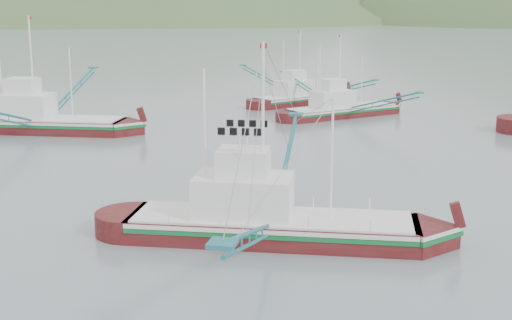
% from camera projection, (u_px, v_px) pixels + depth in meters
% --- Properties ---
extents(ground, '(1200.00, 1200.00, 0.00)m').
position_uv_depth(ground, '(227.00, 258.00, 31.85)').
color(ground, slate).
rests_on(ground, ground).
extents(main_boat, '(14.11, 25.09, 10.17)m').
position_uv_depth(main_boat, '(267.00, 211.00, 34.03)').
color(main_boat, '#460B0D').
rests_on(main_boat, ground).
extents(bg_boat_far, '(17.64, 18.25, 8.74)m').
position_uv_depth(bg_boat_far, '(342.00, 98.00, 70.46)').
color(bg_boat_far, '#460B0D').
rests_on(bg_boat_far, ground).
extents(bg_boat_left, '(15.04, 26.72, 10.83)m').
position_uv_depth(bg_boat_left, '(38.00, 115.00, 62.26)').
color(bg_boat_left, '#460B0D').
rests_on(bg_boat_left, ground).
extents(bg_boat_extra, '(18.65, 16.95, 8.74)m').
position_uv_depth(bg_boat_extra, '(302.00, 87.00, 79.38)').
color(bg_boat_extra, '#460B0D').
rests_on(bg_boat_extra, ground).
extents(headland_left, '(448.00, 308.00, 210.00)m').
position_uv_depth(headland_left, '(86.00, 21.00, 412.97)').
color(headland_left, '#3F5C2F').
rests_on(headland_left, ground).
extents(ridge_distant, '(960.00, 400.00, 240.00)m').
position_uv_depth(ridge_distant, '(447.00, 16.00, 558.88)').
color(ridge_distant, slate).
rests_on(ridge_distant, ground).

